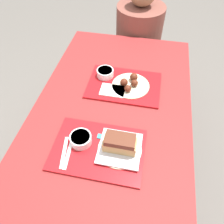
% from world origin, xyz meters
% --- Properties ---
extents(ground_plane, '(12.00, 12.00, 0.00)m').
position_xyz_m(ground_plane, '(0.00, 0.00, 0.00)').
color(ground_plane, '#605B56').
extents(picnic_table, '(0.88, 1.63, 0.76)m').
position_xyz_m(picnic_table, '(0.00, 0.00, 0.66)').
color(picnic_table, maroon).
rests_on(picnic_table, ground_plane).
extents(picnic_bench_far, '(0.84, 0.28, 0.43)m').
position_xyz_m(picnic_bench_far, '(0.00, 1.03, 0.36)').
color(picnic_bench_far, maroon).
rests_on(picnic_bench_far, ground_plane).
extents(tray_near, '(0.44, 0.31, 0.01)m').
position_xyz_m(tray_near, '(-0.01, -0.23, 0.76)').
color(tray_near, '#B21419').
rests_on(tray_near, picnic_table).
extents(tray_far, '(0.44, 0.31, 0.01)m').
position_xyz_m(tray_far, '(0.04, 0.25, 0.76)').
color(tray_far, '#B21419').
rests_on(tray_far, picnic_table).
extents(bowl_coleslaw_near, '(0.11, 0.11, 0.05)m').
position_xyz_m(bowl_coleslaw_near, '(-0.10, -0.20, 0.79)').
color(bowl_coleslaw_near, silver).
rests_on(bowl_coleslaw_near, tray_near).
extents(brisket_sandwich_plate, '(0.21, 0.21, 0.10)m').
position_xyz_m(brisket_sandwich_plate, '(0.09, -0.21, 0.80)').
color(brisket_sandwich_plate, beige).
rests_on(brisket_sandwich_plate, tray_near).
extents(plastic_fork_near, '(0.04, 0.17, 0.00)m').
position_xyz_m(plastic_fork_near, '(-0.16, -0.28, 0.77)').
color(plastic_fork_near, white).
rests_on(plastic_fork_near, tray_near).
extents(plastic_knife_near, '(0.03, 0.17, 0.00)m').
position_xyz_m(plastic_knife_near, '(-0.14, -0.28, 0.77)').
color(plastic_knife_near, white).
rests_on(plastic_knife_near, tray_near).
extents(condiment_packet, '(0.04, 0.03, 0.01)m').
position_xyz_m(condiment_packet, '(-0.01, -0.16, 0.77)').
color(condiment_packet, teal).
rests_on(condiment_packet, tray_near).
extents(bowl_coleslaw_far, '(0.11, 0.11, 0.05)m').
position_xyz_m(bowl_coleslaw_far, '(-0.09, 0.30, 0.79)').
color(bowl_coleslaw_far, silver).
rests_on(bowl_coleslaw_far, tray_far).
extents(wings_plate_far, '(0.23, 0.23, 0.06)m').
position_xyz_m(wings_plate_far, '(0.08, 0.24, 0.78)').
color(wings_plate_far, beige).
rests_on(wings_plate_far, tray_far).
extents(napkin_far, '(0.15, 0.10, 0.01)m').
position_xyz_m(napkin_far, '(-0.02, 0.18, 0.77)').
color(napkin_far, white).
rests_on(napkin_far, tray_far).
extents(person_seated_across, '(0.40, 0.40, 0.68)m').
position_xyz_m(person_seated_across, '(0.04, 1.03, 0.70)').
color(person_seated_across, brown).
rests_on(person_seated_across, picnic_bench_far).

